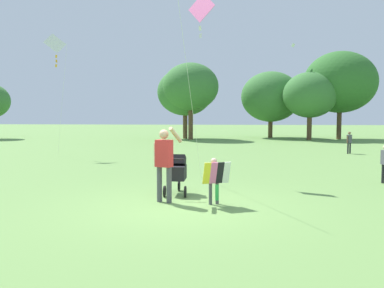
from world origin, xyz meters
name	(u,v)px	position (x,y,z in m)	size (l,w,h in m)	color
ground_plane	(182,206)	(0.00, 0.00, 0.00)	(120.00, 120.00, 0.00)	#668E47
treeline_distant	(278,90)	(5.23, 23.82, 3.83)	(41.91, 6.84, 6.80)	brown
child_with_butterfly_kite	(214,177)	(0.71, 0.21, 0.65)	(0.64, 0.47, 1.07)	#4C4C51
person_adult_flyer	(164,159)	(-0.46, 0.37, 1.03)	(0.66, 0.50, 1.78)	#4C4C51
stroller	(177,171)	(-0.27, 1.36, 0.61)	(0.57, 1.09, 1.03)	black
kite_adult_black	(201,12)	(0.19, 4.06, 5.22)	(0.88, 3.99, 5.91)	pink
kite_orange_delta	(55,47)	(-6.99, 10.03, 5.17)	(1.53, 1.46, 5.83)	white
person_red_shirt	(349,141)	(7.30, 12.25, 0.66)	(0.30, 0.26, 1.12)	#232328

